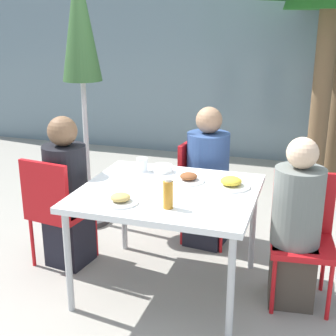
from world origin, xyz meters
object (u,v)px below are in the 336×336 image
Objects in this scene: person_right at (296,228)px; bottle at (168,194)px; drinking_cup at (142,165)px; salad_bowl at (162,168)px; chair_left at (55,205)px; chair_far at (200,184)px; person_far at (207,181)px; chair_right at (302,229)px; closed_umbrella at (80,34)px; person_left at (67,196)px.

bottle is (-0.73, -0.39, 0.29)m from person_right.
person_right is at bearing -11.13° from drinking_cup.
person_right reaches higher than salad_bowl.
chair_far is (0.90, 0.77, 0.00)m from chair_left.
person_far reaches higher than person_right.
chair_far is 0.74× the size of person_far.
chair_left reaches higher than salad_bowl.
chair_right is 0.96m from person_far.
chair_right is 2.32m from closed_umbrella.
chair_left is 1.71m from person_right.
chair_right is at bearing -6.64° from drinking_cup.
person_right is 1.32× the size of chair_far.
chair_left reaches higher than drinking_cup.
chair_left is 1.75m from chair_right.
drinking_cup is (0.59, 0.27, 0.29)m from chair_left.
chair_left is at bearing -46.81° from person_far.
person_left is (0.06, 0.07, 0.05)m from chair_left.
salad_bowl is at bearing 27.01° from person_left.
chair_left is 0.71m from drinking_cup.
bottle reaches higher than salad_bowl.
person_left is at bearing 156.05° from bottle.
drinking_cup is at bearing -168.11° from salad_bowl.
closed_umbrella is (-1.85, 0.74, 1.15)m from person_right.
person_right reaches higher than chair_far.
chair_far is at bearing 47.66° from person_left.
person_far is 6.17× the size of bottle.
person_right is at bearing 55.13° from chair_far.
chair_far is 5.72× the size of salad_bowl.
person_right is 1.17m from drinking_cup.
chair_right is at bearing 10.14° from person_left.
closed_umbrella reaches higher than person_left.
closed_umbrella reaches higher than person_far.
person_left reaches higher than drinking_cup.
chair_right is 0.76× the size of person_right.
drinking_cup is (-1.12, 0.22, 0.25)m from person_right.
person_left is 1.35× the size of chair_far.
chair_far is 0.66m from drinking_cup.
salad_bowl is at bearing -13.32° from chair_far.
bottle is 0.69m from salad_bowl.
person_left is at bearing -74.59° from closed_umbrella.
closed_umbrella is (-1.89, 0.65, 1.19)m from chair_right.
person_left is 1.00× the size of person_far.
person_left is 1.69m from chair_right.
person_far reaches higher than chair_far.
salad_bowl is (-0.17, -0.47, 0.26)m from chair_far.
closed_umbrella reaches higher than salad_bowl.
drinking_cup is (-0.32, -0.50, 0.29)m from chair_far.
person_right is (1.65, -0.02, -0.01)m from person_left.
closed_umbrella reaches higher than chair_far.
chair_left is at bearing -4.77° from person_right.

